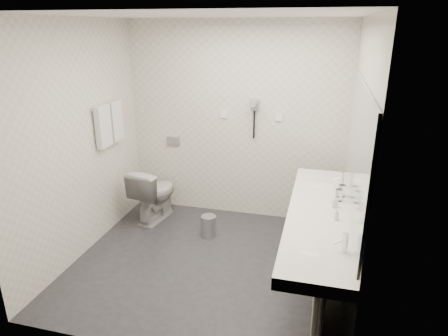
# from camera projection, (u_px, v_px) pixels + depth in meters

# --- Properties ---
(floor) EXTENTS (2.80, 2.80, 0.00)m
(floor) POSITION_uv_depth(u_px,v_px,m) (207.00, 263.00, 4.29)
(floor) COLOR #26262B
(floor) RESTS_ON ground
(ceiling) EXTENTS (2.80, 2.80, 0.00)m
(ceiling) POSITION_uv_depth(u_px,v_px,m) (203.00, 15.00, 3.44)
(ceiling) COLOR white
(ceiling) RESTS_ON wall_back
(wall_back) EXTENTS (2.80, 0.00, 2.80)m
(wall_back) POSITION_uv_depth(u_px,v_px,m) (235.00, 123.00, 5.05)
(wall_back) COLOR silver
(wall_back) RESTS_ON floor
(wall_front) EXTENTS (2.80, 0.00, 2.80)m
(wall_front) POSITION_uv_depth(u_px,v_px,m) (149.00, 208.00, 2.68)
(wall_front) COLOR silver
(wall_front) RESTS_ON floor
(wall_left) EXTENTS (0.00, 2.60, 2.60)m
(wall_left) POSITION_uv_depth(u_px,v_px,m) (79.00, 142.00, 4.20)
(wall_left) COLOR silver
(wall_left) RESTS_ON floor
(wall_right) EXTENTS (0.00, 2.60, 2.60)m
(wall_right) POSITION_uv_depth(u_px,v_px,m) (356.00, 164.00, 3.53)
(wall_right) COLOR silver
(wall_right) RESTS_ON floor
(vanity_counter) EXTENTS (0.55, 2.20, 0.10)m
(vanity_counter) POSITION_uv_depth(u_px,v_px,m) (319.00, 216.00, 3.57)
(vanity_counter) COLOR white
(vanity_counter) RESTS_ON floor
(vanity_panel) EXTENTS (0.03, 2.15, 0.75)m
(vanity_panel) POSITION_uv_depth(u_px,v_px,m) (318.00, 257.00, 3.71)
(vanity_panel) COLOR gray
(vanity_panel) RESTS_ON floor
(vanity_post_far) EXTENTS (0.06, 0.06, 0.75)m
(vanity_post_far) POSITION_uv_depth(u_px,v_px,m) (324.00, 210.00, 4.65)
(vanity_post_far) COLOR silver
(vanity_post_far) RESTS_ON floor
(mirror) EXTENTS (0.02, 2.20, 1.05)m
(mirror) POSITION_uv_depth(u_px,v_px,m) (358.00, 149.00, 3.29)
(mirror) COLOR #B2BCC6
(mirror) RESTS_ON wall_right
(basin_near) EXTENTS (0.40, 0.31, 0.05)m
(basin_near) POSITION_uv_depth(u_px,v_px,m) (317.00, 250.00, 2.97)
(basin_near) COLOR white
(basin_near) RESTS_ON vanity_counter
(basin_far) EXTENTS (0.40, 0.31, 0.05)m
(basin_far) POSITION_uv_depth(u_px,v_px,m) (322.00, 186.00, 4.15)
(basin_far) COLOR white
(basin_far) RESTS_ON vanity_counter
(faucet_near) EXTENTS (0.04, 0.04, 0.15)m
(faucet_near) POSITION_uv_depth(u_px,v_px,m) (345.00, 243.00, 2.89)
(faucet_near) COLOR silver
(faucet_near) RESTS_ON vanity_counter
(faucet_far) EXTENTS (0.04, 0.04, 0.15)m
(faucet_far) POSITION_uv_depth(u_px,v_px,m) (342.00, 180.00, 4.07)
(faucet_far) COLOR silver
(faucet_far) RESTS_ON vanity_counter
(soap_bottle_a) EXTENTS (0.06, 0.06, 0.10)m
(soap_bottle_a) POSITION_uv_depth(u_px,v_px,m) (335.00, 202.00, 3.61)
(soap_bottle_a) COLOR silver
(soap_bottle_a) RESTS_ON vanity_counter
(soap_bottle_c) EXTENTS (0.05, 0.05, 0.10)m
(soap_bottle_c) POSITION_uv_depth(u_px,v_px,m) (337.00, 215.00, 3.37)
(soap_bottle_c) COLOR silver
(soap_bottle_c) RESTS_ON vanity_counter
(glass_left) EXTENTS (0.08, 0.08, 0.12)m
(glass_left) POSITION_uv_depth(u_px,v_px,m) (339.00, 195.00, 3.74)
(glass_left) COLOR silver
(glass_left) RESTS_ON vanity_counter
(glass_right) EXTENTS (0.09, 0.09, 0.12)m
(glass_right) POSITION_uv_depth(u_px,v_px,m) (342.00, 191.00, 3.84)
(glass_right) COLOR silver
(glass_right) RESTS_ON vanity_counter
(toilet) EXTENTS (0.51, 0.76, 0.71)m
(toilet) POSITION_uv_depth(u_px,v_px,m) (154.00, 193.00, 5.17)
(toilet) COLOR white
(toilet) RESTS_ON floor
(flush_plate) EXTENTS (0.18, 0.02, 0.12)m
(flush_plate) POSITION_uv_depth(u_px,v_px,m) (173.00, 141.00, 5.34)
(flush_plate) COLOR #B2B5BA
(flush_plate) RESTS_ON wall_back
(pedal_bin) EXTENTS (0.21, 0.21, 0.25)m
(pedal_bin) POSITION_uv_depth(u_px,v_px,m) (209.00, 227.00, 4.80)
(pedal_bin) COLOR #B2B5BA
(pedal_bin) RESTS_ON floor
(bin_lid) EXTENTS (0.18, 0.18, 0.02)m
(bin_lid) POSITION_uv_depth(u_px,v_px,m) (208.00, 217.00, 4.75)
(bin_lid) COLOR #B2B5BA
(bin_lid) RESTS_ON pedal_bin
(towel_rail) EXTENTS (0.02, 0.62, 0.02)m
(towel_rail) POSITION_uv_depth(u_px,v_px,m) (107.00, 105.00, 4.59)
(towel_rail) COLOR silver
(towel_rail) RESTS_ON wall_left
(towel_near) EXTENTS (0.07, 0.24, 0.48)m
(towel_near) POSITION_uv_depth(u_px,v_px,m) (103.00, 126.00, 4.53)
(towel_near) COLOR silver
(towel_near) RESTS_ON towel_rail
(towel_far) EXTENTS (0.07, 0.24, 0.48)m
(towel_far) POSITION_uv_depth(u_px,v_px,m) (116.00, 121.00, 4.78)
(towel_far) COLOR silver
(towel_far) RESTS_ON towel_rail
(dryer_cradle) EXTENTS (0.10, 0.04, 0.14)m
(dryer_cradle) POSITION_uv_depth(u_px,v_px,m) (255.00, 104.00, 4.88)
(dryer_cradle) COLOR gray
(dryer_cradle) RESTS_ON wall_back
(dryer_barrel) EXTENTS (0.08, 0.14, 0.08)m
(dryer_barrel) POSITION_uv_depth(u_px,v_px,m) (254.00, 103.00, 4.81)
(dryer_barrel) COLOR gray
(dryer_barrel) RESTS_ON dryer_cradle
(dryer_cord) EXTENTS (0.02, 0.02, 0.35)m
(dryer_cord) POSITION_uv_depth(u_px,v_px,m) (254.00, 125.00, 4.95)
(dryer_cord) COLOR black
(dryer_cord) RESTS_ON dryer_cradle
(switch_plate_a) EXTENTS (0.09, 0.02, 0.09)m
(switch_plate_a) POSITION_uv_depth(u_px,v_px,m) (224.00, 114.00, 5.04)
(switch_plate_a) COLOR white
(switch_plate_a) RESTS_ON wall_back
(switch_plate_b) EXTENTS (0.09, 0.02, 0.09)m
(switch_plate_b) POSITION_uv_depth(u_px,v_px,m) (279.00, 117.00, 4.88)
(switch_plate_b) COLOR white
(switch_plate_b) RESTS_ON wall_back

